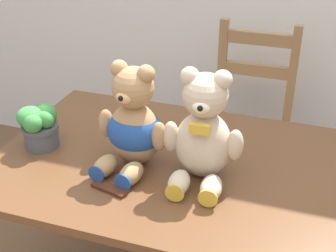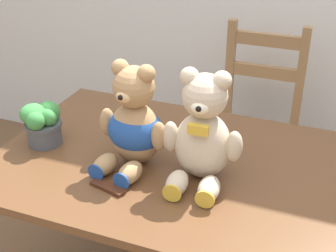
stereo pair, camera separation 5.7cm
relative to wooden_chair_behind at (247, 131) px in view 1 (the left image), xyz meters
The scene contains 6 objects.
dining_table 0.79m from the wooden_chair_behind, 102.36° to the right, with size 1.18×0.84×0.72m.
wooden_chair_behind is the anchor object (origin of this frame).
teddy_bear_left 0.94m from the wooden_chair_behind, 108.10° to the right, with size 0.25×0.27×0.36m.
teddy_bear_right 0.92m from the wooden_chair_behind, 91.98° to the right, with size 0.26×0.26×0.37m.
potted_plant 1.09m from the wooden_chair_behind, 127.52° to the right, with size 0.14×0.15×0.16m.
chocolate_bar 1.06m from the wooden_chair_behind, 105.85° to the right, with size 0.12×0.04×0.01m, color #472314.
Camera 1 is at (0.44, -0.87, 1.60)m, focal length 50.00 mm.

